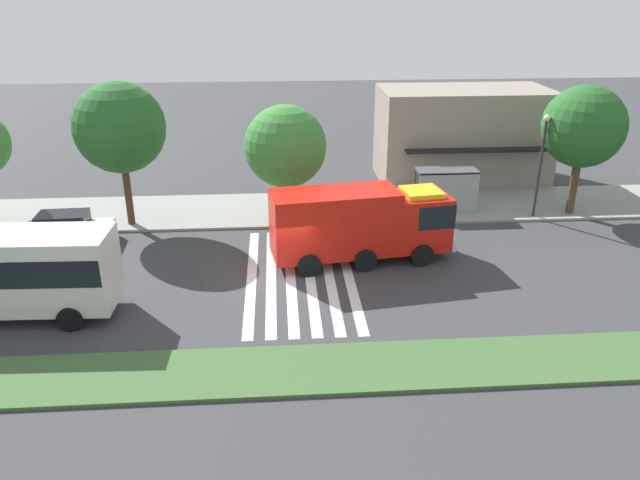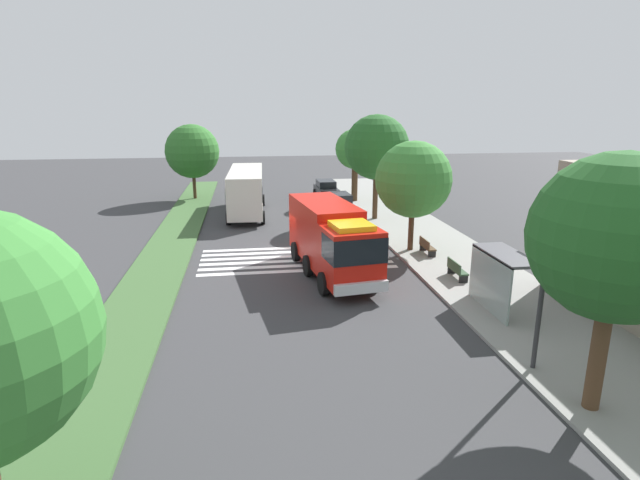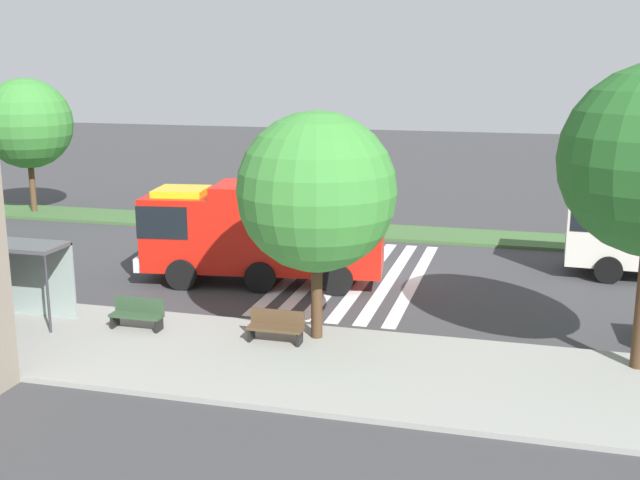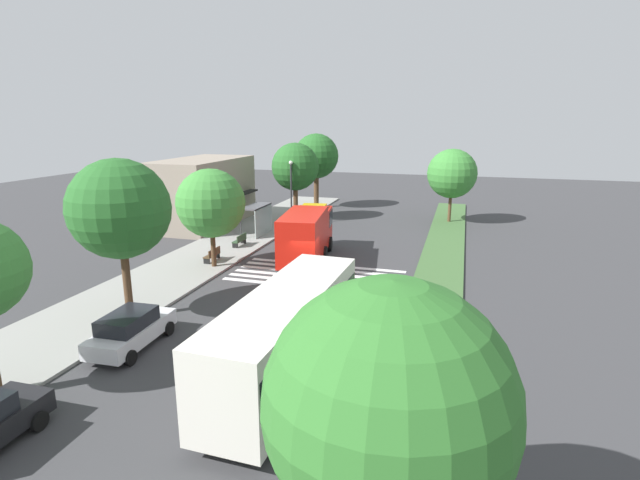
{
  "view_description": "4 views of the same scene",
  "coord_description": "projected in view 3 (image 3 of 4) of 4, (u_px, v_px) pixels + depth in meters",
  "views": [
    {
      "loc": [
        -0.27,
        -25.48,
        12.68
      ],
      "look_at": [
        1.67,
        1.33,
        1.24
      ],
      "focal_mm": 34.3,
      "sensor_mm": 36.0,
      "label": 1
    },
    {
      "loc": [
        28.27,
        -2.55,
        8.58
      ],
      "look_at": [
        3.26,
        1.06,
        1.77
      ],
      "focal_mm": 28.13,
      "sensor_mm": 36.0,
      "label": 2
    },
    {
      "loc": [
        -5.46,
        27.74,
        8.04
      ],
      "look_at": [
        1.5,
        1.85,
        1.78
      ],
      "focal_mm": 44.12,
      "sensor_mm": 36.0,
      "label": 3
    },
    {
      "loc": [
        -27.61,
        -8.6,
        9.76
      ],
      "look_at": [
        3.02,
        0.47,
        1.72
      ],
      "focal_mm": 27.29,
      "sensor_mm": 36.0,
      "label": 4
    }
  ],
  "objects": [
    {
      "name": "ground_plane",
      "position": [
        372.0,
        278.0,
        29.3
      ],
      "size": [
        120.0,
        120.0,
        0.0
      ],
      "primitive_type": "plane",
      "color": "#38383A"
    },
    {
      "name": "sidewalk",
      "position": [
        306.0,
        364.0,
        20.92
      ],
      "size": [
        60.0,
        5.76,
        0.14
      ],
      "primitive_type": "cube",
      "color": "gray",
      "rests_on": "ground_plane"
    },
    {
      "name": "median_strip",
      "position": [
        404.0,
        233.0,
        36.36
      ],
      "size": [
        60.0,
        3.0,
        0.14
      ],
      "primitive_type": "cube",
      "color": "#3D6033",
      "rests_on": "ground_plane"
    },
    {
      "name": "crosswalk",
      "position": [
        355.0,
        276.0,
        29.46
      ],
      "size": [
        4.95,
        10.84,
        0.01
      ],
      "color": "silver",
      "rests_on": "ground_plane"
    },
    {
      "name": "fire_truck",
      "position": [
        259.0,
        228.0,
        28.28
      ],
      "size": [
        9.05,
        3.73,
        3.63
      ],
      "rotation": [
        0.0,
        0.0,
        0.14
      ],
      "color": "red",
      "rests_on": "ground_plane"
    },
    {
      "name": "bus_stop_shelter",
      "position": [
        16.0,
        263.0,
        24.04
      ],
      "size": [
        3.5,
        1.4,
        2.46
      ],
      "color": "#4C4C51",
      "rests_on": "sidewalk"
    },
    {
      "name": "bench_near_shelter",
      "position": [
        137.0,
        314.0,
        23.35
      ],
      "size": [
        1.6,
        0.5,
        0.9
      ],
      "color": "#2D472D",
      "rests_on": "sidewalk"
    },
    {
      "name": "bench_west_of_shelter",
      "position": [
        276.0,
        326.0,
        22.26
      ],
      "size": [
        1.6,
        0.5,
        0.9
      ],
      "color": "#4C3823",
      "rests_on": "sidewalk"
    },
    {
      "name": "sidewalk_tree_center",
      "position": [
        317.0,
        192.0,
        21.75
      ],
      "size": [
        4.49,
        4.49,
        6.5
      ],
      "color": "#47301E",
      "rests_on": "sidewalk"
    },
    {
      "name": "median_tree_west",
      "position": [
        27.0,
        124.0,
        40.26
      ],
      "size": [
        4.6,
        4.6,
        6.87
      ],
      "color": "#513823",
      "rests_on": "median_strip"
    }
  ]
}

